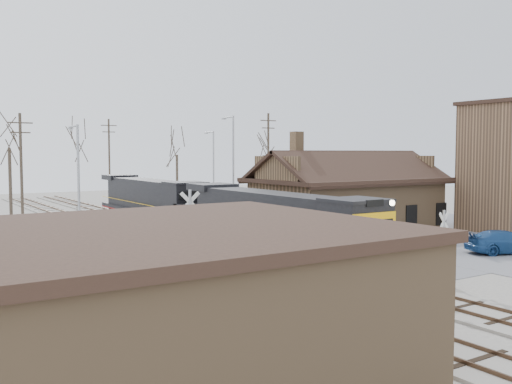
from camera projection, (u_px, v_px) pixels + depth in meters
ground at (331, 274)px, 29.50m from camera, size 140.00×140.00×0.00m
road at (331, 274)px, 29.50m from camera, size 60.00×9.00×0.03m
parking_lot at (480, 236)px, 42.66m from camera, size 22.00×26.00×0.03m
track_main at (197, 237)px, 42.02m from camera, size 3.40×90.00×0.24m
track_siding at (140, 242)px, 39.57m from camera, size 3.40×90.00×0.24m
depot at (347, 200)px, 45.90m from camera, size 15.20×9.31×7.90m
signal_tower at (504, 167)px, 45.53m from camera, size 6.00×5.40×10.30m
commercial_building at (160, 303)px, 15.57m from camera, size 12.40×10.40×4.30m
locomotive_lead at (282, 224)px, 33.00m from camera, size 2.75×18.42×4.08m
locomotive_trailing at (154, 201)px, 48.61m from camera, size 2.75×18.42×3.87m
crossbuck_near at (443, 249)px, 26.92m from camera, size 1.01×0.31×3.57m
crossbuck_far at (190, 233)px, 30.12m from camera, size 1.23×0.32×4.32m
parked_car at (505, 242)px, 35.35m from camera, size 5.38×3.81×1.45m
streetlight_a at (78, 177)px, 38.31m from camera, size 0.25×2.04×8.14m
streetlight_b at (233, 162)px, 52.27m from camera, size 0.25×2.04×9.61m
streetlight_c at (213, 166)px, 62.55m from camera, size 0.25×2.04×8.59m
utility_pole_a at (21, 168)px, 47.06m from camera, size 2.00×0.24×9.51m
utility_pole_b at (109, 159)px, 70.75m from camera, size 2.00×0.24×10.40m
utility_pole_c at (268, 160)px, 61.73m from camera, size 2.00×0.24×10.50m
tree_b at (9, 137)px, 55.97m from camera, size 4.46×4.46×10.93m
tree_c at (78, 139)px, 69.14m from camera, size 4.53×4.53×11.10m
tree_d at (177, 147)px, 70.24m from camera, size 3.99×3.99×9.77m
tree_e at (264, 148)px, 72.18m from camera, size 3.93×3.93×9.63m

